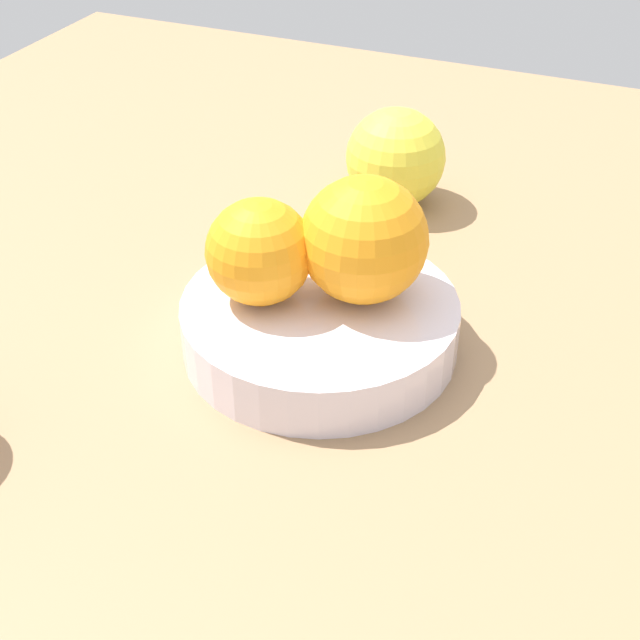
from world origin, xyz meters
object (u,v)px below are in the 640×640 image
(orange_in_bowl_0, at_px, (259,252))
(orange_loose_0, at_px, (396,158))
(orange_in_bowl_1, at_px, (364,240))
(fruit_bowl, at_px, (320,326))

(orange_in_bowl_0, xyz_separation_m, orange_loose_0, (-0.02, -0.22, -0.03))
(orange_in_bowl_0, xyz_separation_m, orange_in_bowl_1, (-0.06, -0.03, 0.01))
(fruit_bowl, relative_size, orange_loose_0, 2.21)
(orange_in_bowl_1, bearing_deg, orange_in_bowl_0, 25.96)
(fruit_bowl, distance_m, orange_in_bowl_1, 0.07)
(orange_in_bowl_0, distance_m, orange_in_bowl_1, 0.07)
(orange_in_bowl_0, relative_size, orange_in_bowl_1, 0.84)
(orange_in_bowl_1, distance_m, orange_loose_0, 0.20)
(orange_in_bowl_1, bearing_deg, orange_loose_0, -77.28)
(orange_in_bowl_1, bearing_deg, fruit_bowl, 41.42)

